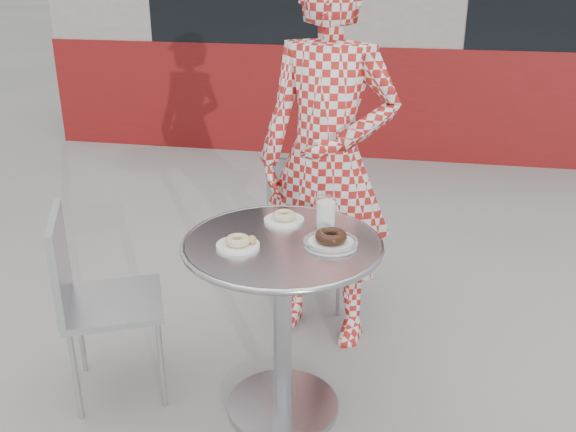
% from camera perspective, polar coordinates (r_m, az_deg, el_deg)
% --- Properties ---
extents(ground, '(60.00, 60.00, 0.00)m').
position_cam_1_polar(ground, '(2.81, 0.26, -16.43)').
color(ground, '#9F9D97').
rests_on(ground, ground).
extents(bistro_table, '(0.76, 0.76, 0.77)m').
position_cam_1_polar(bistro_table, '(2.47, -0.50, -6.23)').
color(bistro_table, silver).
rests_on(bistro_table, ground).
extents(chair_far, '(0.42, 0.43, 0.84)m').
position_cam_1_polar(chair_far, '(3.45, 2.26, -3.43)').
color(chair_far, '#AAADB2').
rests_on(chair_far, ground).
extents(chair_left, '(0.52, 0.52, 0.83)m').
position_cam_1_polar(chair_left, '(2.85, -15.14, -10.40)').
color(chair_left, '#AAADB2').
rests_on(chair_left, ground).
extents(seated_person, '(0.71, 0.54, 1.77)m').
position_cam_1_polar(seated_person, '(2.91, 3.50, 4.86)').
color(seated_person, '#AD1E1A').
rests_on(seated_person, ground).
extents(plate_far, '(0.16, 0.16, 0.04)m').
position_cam_1_polar(plate_far, '(2.56, -0.35, -0.16)').
color(plate_far, white).
rests_on(plate_far, bistro_table).
extents(plate_near, '(0.16, 0.16, 0.04)m').
position_cam_1_polar(plate_near, '(2.34, -4.41, -2.38)').
color(plate_near, white).
rests_on(plate_near, bistro_table).
extents(plate_checker, '(0.20, 0.20, 0.05)m').
position_cam_1_polar(plate_checker, '(2.36, 3.82, -2.17)').
color(plate_checker, white).
rests_on(plate_checker, bistro_table).
extents(milk_cup, '(0.08, 0.08, 0.13)m').
position_cam_1_polar(milk_cup, '(2.49, 3.39, 0.26)').
color(milk_cup, white).
rests_on(milk_cup, bistro_table).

